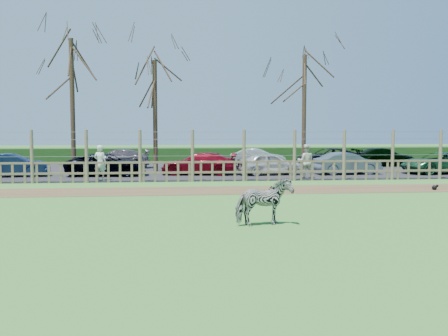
{
  "coord_description": "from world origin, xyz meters",
  "views": [
    {
      "loc": [
        -0.75,
        -15.98,
        2.6
      ],
      "look_at": [
        1.0,
        2.5,
        1.1
      ],
      "focal_mm": 40.0,
      "sensor_mm": 36.0,
      "label": 1
    }
  ],
  "objects": [
    {
      "name": "car_11",
      "position": [
        4.52,
        16.2,
        0.64
      ],
      "size": [
        3.78,
        1.73,
        1.2
      ],
      "primitive_type": "imported",
      "rotation": [
        0.0,
        0.0,
        1.44
      ],
      "color": "#B9C6B9",
      "rests_on": "asphalt"
    },
    {
      "name": "ground",
      "position": [
        0.0,
        0.0,
        0.0
      ],
      "size": [
        120.0,
        120.0,
        0.0
      ],
      "primitive_type": "plane",
      "color": "#58A346",
      "rests_on": "ground"
    },
    {
      "name": "fence",
      "position": [
        0.0,
        8.0,
        0.8
      ],
      "size": [
        30.16,
        0.16,
        2.5
      ],
      "color": "brown",
      "rests_on": "ground"
    },
    {
      "name": "car_3",
      "position": [
        0.46,
        11.26,
        0.64
      ],
      "size": [
        4.33,
        2.24,
        1.2
      ],
      "primitive_type": "imported",
      "rotation": [
        0.0,
        0.0,
        4.57
      ],
      "color": "maroon",
      "rests_on": "asphalt"
    },
    {
      "name": "car_1",
      "position": [
        -9.36,
        11.04,
        0.64
      ],
      "size": [
        3.74,
        1.6,
        1.2
      ],
      "primitive_type": "imported",
      "rotation": [
        0.0,
        0.0,
        1.66
      ],
      "color": "#101F3F",
      "rests_on": "asphalt"
    },
    {
      "name": "car_12",
      "position": [
        9.23,
        16.28,
        0.64
      ],
      "size": [
        4.52,
        2.48,
        1.2
      ],
      "primitive_type": "imported",
      "rotation": [
        0.0,
        0.0,
        4.83
      ],
      "color": "black",
      "rests_on": "asphalt"
    },
    {
      "name": "car_13",
      "position": [
        13.08,
        16.15,
        0.64
      ],
      "size": [
        4.16,
        1.74,
        1.2
      ],
      "primitive_type": "imported",
      "rotation": [
        0.0,
        0.0,
        1.59
      ],
      "color": "black",
      "rests_on": "asphalt"
    },
    {
      "name": "tree_right",
      "position": [
        7.0,
        14.0,
        5.24
      ],
      "size": [
        4.8,
        4.8,
        7.35
      ],
      "color": "#3D2B1E",
      "rests_on": "ground"
    },
    {
      "name": "car_5",
      "position": [
        8.63,
        10.73,
        0.64
      ],
      "size": [
        3.75,
        1.64,
        1.2
      ],
      "primitive_type": "imported",
      "rotation": [
        0.0,
        0.0,
        1.67
      ],
      "color": "slate",
      "rests_on": "asphalt"
    },
    {
      "name": "visitor_b",
      "position": [
        5.76,
        8.73,
        0.9
      ],
      "size": [
        0.93,
        0.78,
        1.72
      ],
      "primitive_type": "imported",
      "rotation": [
        0.0,
        0.0,
        2.98
      ],
      "color": "beige",
      "rests_on": "asphalt"
    },
    {
      "name": "hedge",
      "position": [
        0.0,
        21.5,
        0.55
      ],
      "size": [
        46.0,
        2.0,
        1.1
      ],
      "primitive_type": "cube",
      "color": "#1E4716",
      "rests_on": "ground"
    },
    {
      "name": "dirt_strip",
      "position": [
        0.0,
        4.5,
        0.01
      ],
      "size": [
        34.0,
        2.8,
        0.01
      ],
      "primitive_type": "cube",
      "color": "brown",
      "rests_on": "ground"
    },
    {
      "name": "crow",
      "position": [
        9.98,
        3.79,
        0.11
      ],
      "size": [
        0.28,
        0.21,
        0.23
      ],
      "color": "black",
      "rests_on": "ground"
    },
    {
      "name": "tree_mid",
      "position": [
        -2.0,
        13.5,
        4.87
      ],
      "size": [
        4.8,
        4.8,
        6.83
      ],
      "color": "#3D2B1E",
      "rests_on": "ground"
    },
    {
      "name": "car_2",
      "position": [
        -4.5,
        11.1,
        0.64
      ],
      "size": [
        4.42,
        2.22,
        1.2
      ],
      "primitive_type": "imported",
      "rotation": [
        0.0,
        0.0,
        1.52
      ],
      "color": "black",
      "rests_on": "asphalt"
    },
    {
      "name": "tree_left",
      "position": [
        -6.5,
        12.5,
        5.62
      ],
      "size": [
        4.8,
        4.8,
        7.88
      ],
      "color": "#3D2B1E",
      "rests_on": "ground"
    },
    {
      "name": "car_6",
      "position": [
        13.92,
        10.64,
        0.64
      ],
      "size": [
        4.52,
        2.47,
        1.2
      ],
      "primitive_type": "imported",
      "rotation": [
        0.0,
        0.0,
        4.83
      ],
      "color": "#1E5631",
      "rests_on": "asphalt"
    },
    {
      "name": "asphalt",
      "position": [
        0.0,
        14.5,
        0.02
      ],
      "size": [
        44.0,
        13.0,
        0.04
      ],
      "primitive_type": "cube",
      "color": "#232326",
      "rests_on": "ground"
    },
    {
      "name": "car_9",
      "position": [
        -4.55,
        15.93,
        0.64
      ],
      "size": [
        4.29,
        2.12,
        1.2
      ],
      "primitive_type": "imported",
      "rotation": [
        0.0,
        0.0,
        4.82
      ],
      "color": "#5D5259",
      "rests_on": "asphalt"
    },
    {
      "name": "car_4",
      "position": [
        4.29,
        10.78,
        0.64
      ],
      "size": [
        3.68,
        1.86,
        1.2
      ],
      "primitive_type": "imported",
      "rotation": [
        0.0,
        0.0,
        1.7
      ],
      "color": "silver",
      "rests_on": "asphalt"
    },
    {
      "name": "zebra",
      "position": [
        1.54,
        -3.02,
        0.63
      ],
      "size": [
        1.62,
        1.02,
        1.26
      ],
      "primitive_type": "imported",
      "rotation": [
        0.0,
        0.0,
        1.82
      ],
      "color": "gray",
      "rests_on": "ground"
    },
    {
      "name": "visitor_a",
      "position": [
        -4.47,
        8.67,
        0.9
      ],
      "size": [
        0.73,
        0.59,
        1.72
      ],
      "primitive_type": "imported",
      "rotation": [
        0.0,
        0.0,
        2.83
      ],
      "color": "silver",
      "rests_on": "asphalt"
    }
  ]
}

